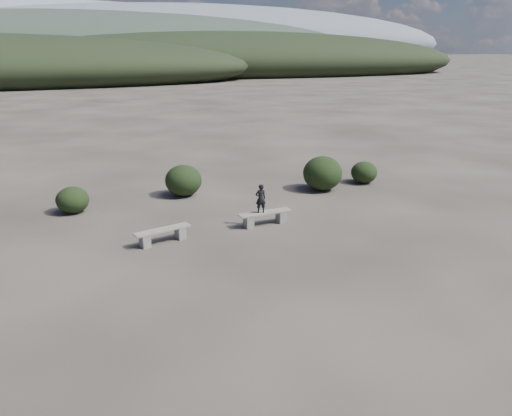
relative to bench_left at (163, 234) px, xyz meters
name	(u,v)px	position (x,y,z in m)	size (l,w,h in m)	color
ground	(286,292)	(2.32, -4.36, -0.28)	(1200.00, 1200.00, 0.00)	#2C2722
bench_left	(163,234)	(0.00, 0.00, 0.00)	(1.86, 0.87, 0.46)	gray
bench_right	(265,217)	(3.60, 0.48, 0.01)	(1.92, 0.60, 0.47)	gray
seated_person	(261,198)	(3.43, 0.46, 0.70)	(0.37, 0.24, 1.00)	black
shrub_a	(73,200)	(-2.60, 4.18, 0.21)	(1.20, 1.20, 0.98)	black
shrub_b	(183,180)	(1.73, 5.03, 0.37)	(1.50, 1.50, 1.29)	black
shrub_d	(323,173)	(7.52, 3.88, 0.46)	(1.68, 1.68, 1.47)	black
shrub_e	(364,172)	(9.84, 4.29, 0.22)	(1.18, 1.18, 0.98)	black
mountain_ridges	(62,42)	(-5.16, 334.70, 10.56)	(500.00, 400.00, 56.00)	black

